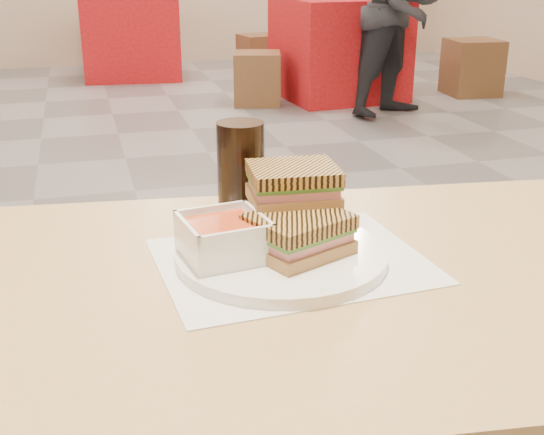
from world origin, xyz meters
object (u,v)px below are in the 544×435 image
object	(u,v)px
main_table	(334,345)
plate	(282,255)
panini_lower	(299,234)
bg_table_2	(132,36)
cola_glass	(241,172)
soup_bowl	(224,239)
bg_chair_2r	(260,56)
patron_b	(402,7)
bg_chair_2l	(113,55)
bg_chair_1l	(257,78)
bg_table_1	(339,48)
bg_chair_1r	(472,67)

from	to	relation	value
main_table	plate	bearing A→B (deg)	137.03
panini_lower	bg_table_2	size ratio (longest dim) A/B	0.16
panini_lower	cola_glass	size ratio (longest dim) A/B	0.98
soup_bowl	bg_table_2	bearing A→B (deg)	86.49
bg_chair_2r	patron_b	world-z (taller)	patron_b
plate	patron_b	distance (m)	4.43
bg_chair_2l	soup_bowl	bearing A→B (deg)	-91.63
plate	bg_chair_2l	distance (m)	6.18
bg_chair_1l	bg_chair_2r	world-z (taller)	bg_chair_1l
panini_lower	cola_glass	distance (m)	0.20
cola_glass	bg_table_2	bearing A→B (deg)	87.02
bg_table_1	cola_glass	bearing A→B (deg)	-112.63
main_table	bg_table_2	world-z (taller)	bg_table_2
bg_chair_2r	panini_lower	bearing A→B (deg)	-104.04
plate	cola_glass	bearing A→B (deg)	95.26
cola_glass	bg_chair_1r	distance (m)	5.28
bg_chair_1l	main_table	bearing A→B (deg)	-103.00
panini_lower	bg_chair_1r	xyz separation A→B (m)	(2.98, 4.49, -0.56)
bg_table_1	bg_chair_1r	distance (m)	1.17
plate	cola_glass	size ratio (longest dim) A/B	1.85
bg_chair_1r	bg_chair_2r	bearing A→B (deg)	138.77
cola_glass	bg_chair_2l	size ratio (longest dim) A/B	0.38
cola_glass	bg_table_1	distance (m)	4.88
bg_table_2	bg_chair_1r	distance (m)	3.20
main_table	bg_table_1	bearing A→B (deg)	69.23
main_table	bg_chair_1l	xyz separation A→B (m)	(1.07, 4.63, -0.43)
main_table	bg_table_1	distance (m)	5.06
panini_lower	soup_bowl	bearing A→B (deg)	171.12
bg_chair_2r	patron_b	size ratio (longest dim) A/B	0.27
main_table	bg_table_2	distance (m)	6.24
main_table	patron_b	size ratio (longest dim) A/B	0.82
bg_chair_2l	bg_chair_1r	bearing A→B (deg)	-30.11
bg_table_1	bg_table_2	xyz separation A→B (m)	(-1.56, 1.50, -0.01)
bg_table_1	patron_b	size ratio (longest dim) A/B	0.64
main_table	plate	distance (m)	0.15
bg_table_2	bg_chair_1r	size ratio (longest dim) A/B	2.11
panini_lower	bg_chair_2r	size ratio (longest dim) A/B	0.38
soup_bowl	panini_lower	size ratio (longest dim) A/B	0.78
bg_chair_2l	bg_chair_2r	world-z (taller)	bg_chair_2l
plate	bg_chair_1l	xyz separation A→B (m)	(1.13, 4.57, -0.55)
bg_table_1	bg_chair_1r	world-z (taller)	bg_table_1
bg_table_2	patron_b	size ratio (longest dim) A/B	0.63
main_table	soup_bowl	world-z (taller)	soup_bowl
panini_lower	bg_table_2	world-z (taller)	panini_lower
panini_lower	bg_table_1	size ratio (longest dim) A/B	0.16
soup_bowl	bg_chair_2l	size ratio (longest dim) A/B	0.29
bg_table_2	bg_chair_2r	bearing A→B (deg)	-17.10
bg_table_1	bg_chair_1l	bearing A→B (deg)	-172.46
panini_lower	bg_table_1	distance (m)	5.05
bg_table_1	patron_b	world-z (taller)	patron_b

